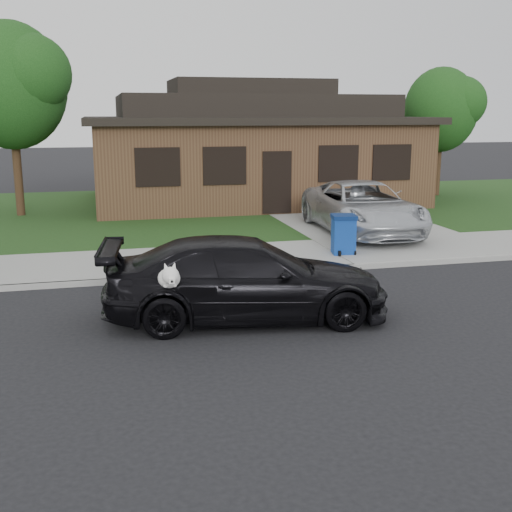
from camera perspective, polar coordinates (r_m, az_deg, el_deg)
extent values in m
plane|color=black|center=(10.75, -2.84, -6.69)|extent=(120.00, 120.00, 0.00)
cube|color=gray|center=(15.48, -6.42, -0.48)|extent=(60.00, 3.00, 0.12)
cube|color=gray|center=(14.04, -5.61, -1.83)|extent=(60.00, 0.12, 0.12)
cube|color=#193814|center=(23.30, -9.06, 3.88)|extent=(60.00, 13.00, 0.13)
cube|color=gray|center=(21.75, 7.64, 3.32)|extent=(4.50, 13.00, 0.14)
imported|color=black|center=(11.17, -0.87, -2.08)|extent=(5.15, 2.59, 1.44)
ellipsoid|color=white|center=(9.96, -7.75, -1.97)|extent=(0.34, 0.40, 0.30)
sphere|color=white|center=(9.71, -7.61, -1.74)|extent=(0.26, 0.26, 0.26)
cube|color=white|center=(9.61, -7.52, -2.18)|extent=(0.09, 0.12, 0.08)
sphere|color=black|center=(9.55, -7.48, -2.27)|extent=(0.04, 0.04, 0.04)
cone|color=white|center=(9.72, -8.05, -0.92)|extent=(0.11, 0.11, 0.14)
cone|color=white|center=(9.74, -7.28, -0.87)|extent=(0.11, 0.11, 0.14)
imported|color=silver|center=(18.83, 9.45, 4.30)|extent=(2.68, 5.39, 1.47)
cube|color=navy|center=(16.02, 7.78, 1.75)|extent=(0.63, 0.63, 0.88)
cube|color=#061D51|center=(15.93, 7.83, 3.47)|extent=(0.69, 0.69, 0.10)
cylinder|color=black|center=(15.78, 7.44, 0.22)|extent=(0.07, 0.14, 0.14)
cylinder|color=black|center=(15.92, 8.75, 0.29)|extent=(0.07, 0.14, 0.14)
cube|color=#422B1C|center=(25.72, -0.58, 8.37)|extent=(12.00, 8.00, 3.00)
cube|color=black|center=(25.65, -0.59, 11.99)|extent=(12.60, 8.60, 0.25)
cube|color=black|center=(25.65, -0.59, 13.16)|extent=(10.00, 6.50, 0.80)
cube|color=black|center=(25.67, -0.60, 14.72)|extent=(6.00, 3.50, 0.60)
cube|color=black|center=(21.87, 1.88, 6.55)|extent=(1.00, 0.06, 2.10)
cube|color=black|center=(21.09, -8.73, 7.82)|extent=(1.30, 0.05, 1.10)
cube|color=black|center=(21.40, -2.80, 8.02)|extent=(1.30, 0.05, 1.10)
cube|color=black|center=(22.52, 7.34, 8.16)|extent=(1.30, 0.05, 1.10)
cube|color=black|center=(23.32, 11.97, 8.14)|extent=(1.30, 0.05, 1.10)
cylinder|color=#332114|center=(23.20, -20.37, 6.46)|extent=(0.28, 0.28, 2.48)
ellipsoid|color=#143811|center=(23.11, -20.97, 13.96)|extent=(3.60, 3.60, 4.14)
sphere|color=#26591E|center=(22.52, -19.32, 15.05)|extent=(2.52, 2.52, 2.52)
cylinder|color=#332114|center=(28.25, 15.80, 7.29)|extent=(0.28, 0.28, 2.03)
ellipsoid|color=#143811|center=(28.14, 16.11, 12.38)|extent=(3.00, 3.00, 3.45)
sphere|color=#26591E|center=(28.06, 17.70, 12.90)|extent=(2.10, 2.10, 2.10)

